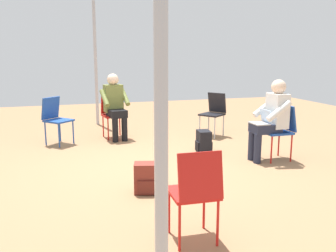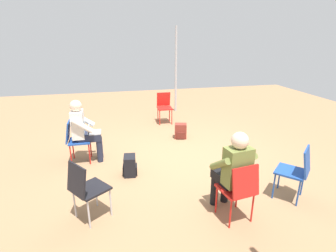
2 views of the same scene
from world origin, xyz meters
name	(u,v)px [view 1 (image 1 of 2)]	position (x,y,z in m)	size (l,w,h in m)	color
ground_plane	(149,166)	(0.00, 0.00, 0.00)	(14.00, 14.00, 0.00)	#99704C
chair_northwest	(56,117)	(-1.27, 1.80, 0.50)	(0.58, 0.59, 0.85)	#1E4799
chair_northeast	(214,111)	(1.72, 1.61, 0.50)	(0.58, 0.57, 0.85)	black
chair_east	(280,128)	(2.03, -0.22, 0.50)	(0.44, 0.40, 0.85)	#1E4799
chair_north	(113,112)	(-0.21, 2.08, 0.50)	(0.45, 0.49, 0.85)	red
chair_south	(196,189)	(-0.16, -2.28, 0.50)	(0.41, 0.45, 0.85)	red
person_with_laptop	(271,116)	(1.86, -0.22, 0.69)	(0.52, 0.49, 1.24)	#23283D
person_in_olive	(115,103)	(-0.19, 1.91, 0.69)	(0.54, 0.56, 1.24)	black
backpack_near_laptop_user	(204,143)	(1.07, 0.53, 0.16)	(0.27, 0.30, 0.36)	black
backpack_by_empty_chair	(146,180)	(-0.28, -0.99, 0.16)	(0.32, 0.29, 0.36)	maroon
tent_pole_near	(96,64)	(-0.36, 3.46, 1.37)	(0.07, 0.07, 2.74)	#B2B2B7
tent_pole_far	(161,120)	(-0.77, -3.39, 1.32)	(0.07, 0.07, 2.64)	#B2B2B7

